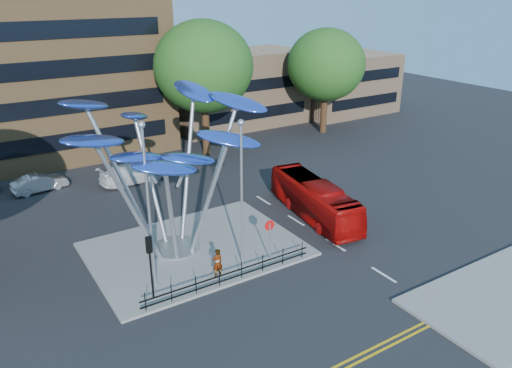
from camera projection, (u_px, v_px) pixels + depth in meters
ground at (264, 294)px, 25.56m from camera, size 120.00×120.00×0.00m
traffic_island at (195, 249)px, 29.74m from camera, size 12.00×9.00×0.15m
double_yellow_near at (343, 363)px, 20.86m from camera, size 40.00×0.12×0.01m
double_yellow_far at (348, 367)px, 20.62m from camera, size 40.00×0.12×0.01m
low_building_near at (237, 88)px, 55.56m from camera, size 15.00×8.00×8.00m
low_building_far at (343, 83)px, 61.15m from camera, size 12.00×8.00×7.00m
tree_right at (204, 67)px, 43.81m from camera, size 8.80×8.80×12.11m
tree_far at (326, 65)px, 51.13m from camera, size 8.00×8.00×10.81m
leaf_sculpture at (166, 140)px, 27.22m from camera, size 12.72×9.54×9.51m
street_lamp_left at (147, 193)px, 24.08m from camera, size 0.36×0.36×8.80m
street_lamp_right at (242, 181)px, 26.27m from camera, size 0.36×0.36×8.30m
traffic_light_island at (150, 255)px, 24.06m from camera, size 0.28×0.18×3.42m
no_entry_sign_island at (270, 233)px, 27.86m from camera, size 0.60×0.10×2.45m
pedestrian_railing_front at (231, 275)px, 26.19m from camera, size 10.00×0.06×1.00m
red_bus at (314, 199)px, 33.65m from camera, size 3.57×9.46×2.57m
pedestrian at (217, 263)px, 26.49m from camera, size 0.64×0.45×1.66m
parked_car_mid at (39, 183)px, 38.08m from camera, size 4.17×1.97×1.32m
parked_car_right at (133, 173)px, 39.78m from camera, size 5.48×2.70×1.53m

